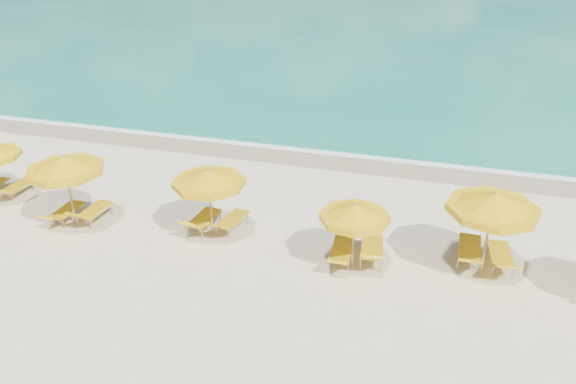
# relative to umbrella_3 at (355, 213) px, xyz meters

# --- Properties ---
(ground_plane) EXTENTS (120.00, 120.00, 0.00)m
(ground_plane) POSITION_rel_umbrella_3_xyz_m (-2.50, 0.36, -1.78)
(ground_plane) COLOR beige
(ocean) EXTENTS (120.00, 80.00, 0.30)m
(ocean) POSITION_rel_umbrella_3_xyz_m (-2.50, 48.36, -1.78)
(ocean) COLOR #14755C
(ocean) RESTS_ON ground
(wet_sand_band) EXTENTS (120.00, 2.60, 0.01)m
(wet_sand_band) POSITION_rel_umbrella_3_xyz_m (-2.50, 7.76, -1.78)
(wet_sand_band) COLOR tan
(wet_sand_band) RESTS_ON ground
(foam_line) EXTENTS (120.00, 1.20, 0.03)m
(foam_line) POSITION_rel_umbrella_3_xyz_m (-2.50, 8.56, -1.78)
(foam_line) COLOR white
(foam_line) RESTS_ON ground
(whitecap_near) EXTENTS (14.00, 0.36, 0.05)m
(whitecap_near) POSITION_rel_umbrella_3_xyz_m (-8.50, 17.36, -1.78)
(whitecap_near) COLOR white
(whitecap_near) RESTS_ON ground
(whitecap_far) EXTENTS (18.00, 0.30, 0.05)m
(whitecap_far) POSITION_rel_umbrella_3_xyz_m (5.50, 24.36, -1.78)
(whitecap_far) COLOR white
(whitecap_far) RESTS_ON ground
(umbrella_1) EXTENTS (2.82, 2.82, 2.52)m
(umbrella_1) POSITION_rel_umbrella_3_xyz_m (-9.37, -0.09, 0.37)
(umbrella_1) COLOR tan
(umbrella_1) RESTS_ON ground
(umbrella_2) EXTENTS (2.94, 2.94, 2.37)m
(umbrella_2) POSITION_rel_umbrella_3_xyz_m (-4.68, 0.56, 0.24)
(umbrella_2) COLOR tan
(umbrella_2) RESTS_ON ground
(umbrella_3) EXTENTS (2.35, 2.35, 2.09)m
(umbrella_3) POSITION_rel_umbrella_3_xyz_m (0.00, 0.00, 0.00)
(umbrella_3) COLOR tan
(umbrella_3) RESTS_ON ground
(umbrella_4) EXTENTS (2.87, 2.87, 2.62)m
(umbrella_4) POSITION_rel_umbrella_3_xyz_m (3.69, 0.77, 0.45)
(umbrella_4) COLOR tan
(umbrella_4) RESTS_ON ground
(lounger_0_right) EXTENTS (0.62, 1.68, 0.75)m
(lounger_0_right) POSITION_rel_umbrella_3_xyz_m (-12.68, 1.14, -1.58)
(lounger_0_right) COLOR #A5A8AD
(lounger_0_right) RESTS_ON ground
(lounger_1_left) EXTENTS (0.60, 1.74, 0.69)m
(lounger_1_left) POSITION_rel_umbrella_3_xyz_m (-9.80, 0.07, -1.57)
(lounger_1_left) COLOR #A5A8AD
(lounger_1_left) RESTS_ON ground
(lounger_1_right) EXTENTS (0.70, 1.77, 0.81)m
(lounger_1_right) POSITION_rel_umbrella_3_xyz_m (-8.88, 0.30, -1.56)
(lounger_1_right) COLOR #A5A8AD
(lounger_1_right) RESTS_ON ground
(lounger_2_left) EXTENTS (0.78, 1.88, 0.84)m
(lounger_2_left) POSITION_rel_umbrella_3_xyz_m (-5.08, 0.76, -1.55)
(lounger_2_left) COLOR #A5A8AD
(lounger_2_left) RESTS_ON ground
(lounger_2_right) EXTENTS (0.88, 1.84, 0.75)m
(lounger_2_right) POSITION_rel_umbrella_3_xyz_m (-4.17, 1.00, -1.57)
(lounger_2_right) COLOR #A5A8AD
(lounger_2_right) RESTS_ON ground
(lounger_3_left) EXTENTS (0.72, 1.90, 0.69)m
(lounger_3_left) POSITION_rel_umbrella_3_xyz_m (-0.36, 0.21, -1.56)
(lounger_3_left) COLOR #A5A8AD
(lounger_3_left) RESTS_ON ground
(lounger_3_right) EXTENTS (0.84, 2.00, 0.89)m
(lounger_3_right) POSITION_rel_umbrella_3_xyz_m (0.51, 0.47, -1.54)
(lounger_3_right) COLOR #A5A8AD
(lounger_3_right) RESTS_ON ground
(lounger_4_left) EXTENTS (0.72, 2.06, 0.79)m
(lounger_4_left) POSITION_rel_umbrella_3_xyz_m (3.32, 1.24, -1.54)
(lounger_4_left) COLOR #A5A8AD
(lounger_4_left) RESTS_ON ground
(lounger_4_right) EXTENTS (0.80, 1.98, 0.79)m
(lounger_4_right) POSITION_rel_umbrella_3_xyz_m (4.20, 1.16, -1.55)
(lounger_4_right) COLOR #A5A8AD
(lounger_4_right) RESTS_ON ground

